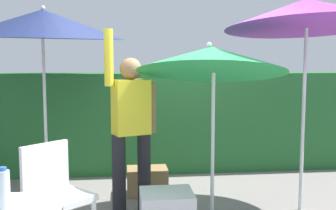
{
  "coord_description": "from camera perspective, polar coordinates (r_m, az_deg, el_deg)",
  "views": [
    {
      "loc": [
        -0.49,
        -4.03,
        1.58
      ],
      "look_at": [
        0.0,
        0.3,
        1.1
      ],
      "focal_mm": 44.06,
      "sensor_mm": 36.0,
      "label": 1
    }
  ],
  "objects": [
    {
      "name": "umbrella_orange",
      "position": [
        5.06,
        -16.92,
        10.66
      ],
      "size": [
        1.88,
        1.89,
        2.21
      ],
      "color": "silver",
      "rests_on": "ground_plane"
    },
    {
      "name": "bottle_water",
      "position": [
        2.46,
        -21.8,
        -10.83
      ],
      "size": [
        0.07,
        0.07,
        0.24
      ],
      "color": "silver",
      "rests_on": "folding_table"
    },
    {
      "name": "hedge_row",
      "position": [
        5.94,
        -1.67,
        -2.26
      ],
      "size": [
        8.0,
        0.7,
        1.39
      ],
      "primitive_type": "cube",
      "color": "#23602D",
      "rests_on": "ground_plane"
    },
    {
      "name": "crate_cardboard",
      "position": [
        4.95,
        -2.89,
        -10.44
      ],
      "size": [
        0.47,
        0.32,
        0.31
      ],
      "primitive_type": "cube",
      "color": "#9E7A4C",
      "rests_on": "ground_plane"
    },
    {
      "name": "person_vendor",
      "position": [
        4.24,
        -5.12,
        -2.5
      ],
      "size": [
        0.55,
        0.33,
        1.88
      ],
      "color": "black",
      "rests_on": "ground_plane"
    },
    {
      "name": "umbrella_yellow",
      "position": [
        4.07,
        6.02,
        6.21
      ],
      "size": [
        1.49,
        1.49,
        1.87
      ],
      "color": "silver",
      "rests_on": "ground_plane"
    },
    {
      "name": "chair_plastic",
      "position": [
        3.57,
        -15.4,
        -11.37
      ],
      "size": [
        0.62,
        0.62,
        0.89
      ],
      "color": "silver",
      "rests_on": "ground_plane"
    },
    {
      "name": "umbrella_rainbow",
      "position": [
        4.44,
        18.55,
        11.91
      ],
      "size": [
        1.65,
        1.66,
        2.27
      ],
      "color": "silver",
      "rests_on": "ground_plane"
    }
  ]
}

